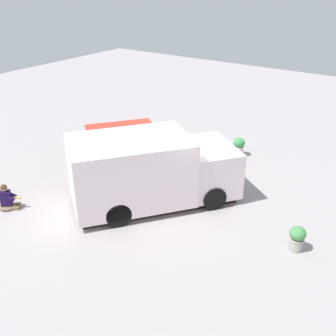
{
  "coord_description": "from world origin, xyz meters",
  "views": [
    {
      "loc": [
        -9.64,
        -6.38,
        6.65
      ],
      "look_at": [
        -0.27,
        0.18,
        1.06
      ],
      "focal_mm": 43.45,
      "sensor_mm": 36.0,
      "label": 1
    }
  ],
  "objects_px": {
    "planter_flowering_far": "(297,238)",
    "person_customer": "(7,200)",
    "food_truck": "(150,172)",
    "planter_flowering_near": "(239,146)"
  },
  "relations": [
    {
      "from": "planter_flowering_near",
      "to": "planter_flowering_far",
      "type": "height_order",
      "value": "planter_flowering_near"
    },
    {
      "from": "person_customer",
      "to": "planter_flowering_far",
      "type": "distance_m",
      "value": 8.55
    },
    {
      "from": "person_customer",
      "to": "food_truck",
      "type": "bearing_deg",
      "value": -49.47
    },
    {
      "from": "person_customer",
      "to": "planter_flowering_near",
      "type": "bearing_deg",
      "value": -27.53
    },
    {
      "from": "person_customer",
      "to": "planter_flowering_near",
      "type": "distance_m",
      "value": 8.72
    },
    {
      "from": "food_truck",
      "to": "person_customer",
      "type": "distance_m",
      "value": 4.46
    },
    {
      "from": "food_truck",
      "to": "planter_flowering_far",
      "type": "xyz_separation_m",
      "value": [
        0.22,
        -4.63,
        -0.68
      ]
    },
    {
      "from": "person_customer",
      "to": "planter_flowering_far",
      "type": "bearing_deg",
      "value": -68.88
    },
    {
      "from": "person_customer",
      "to": "planter_flowering_near",
      "type": "relative_size",
      "value": 1.13
    },
    {
      "from": "planter_flowering_far",
      "to": "person_customer",
      "type": "bearing_deg",
      "value": 111.12
    }
  ]
}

